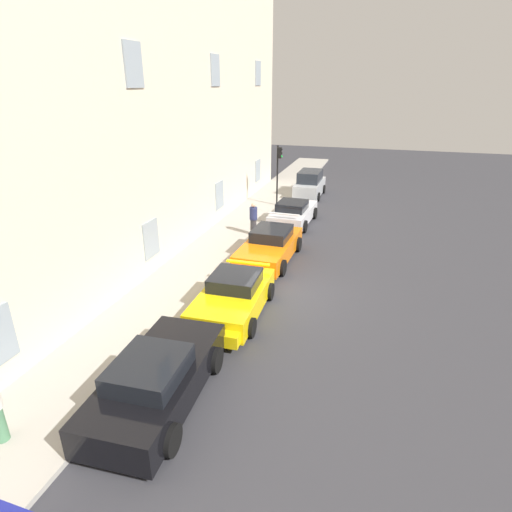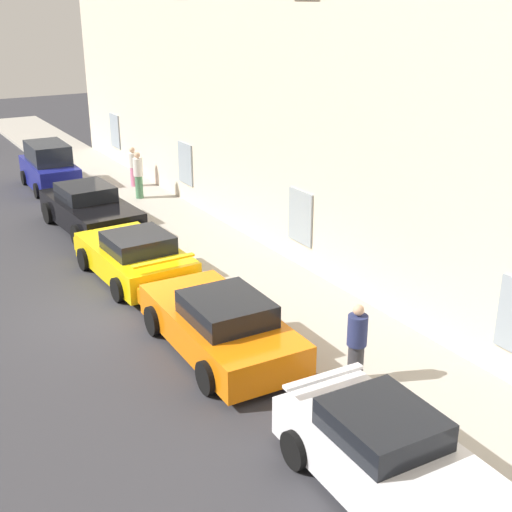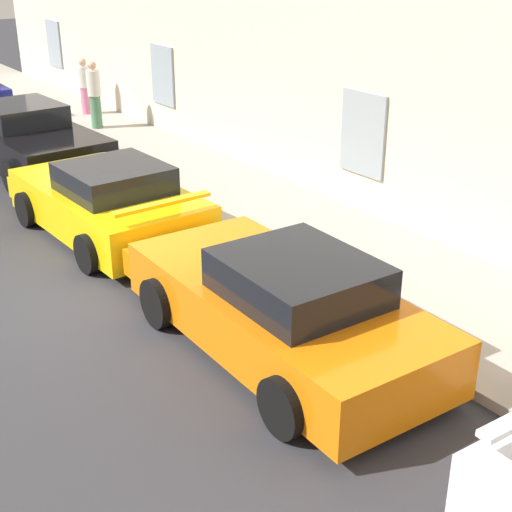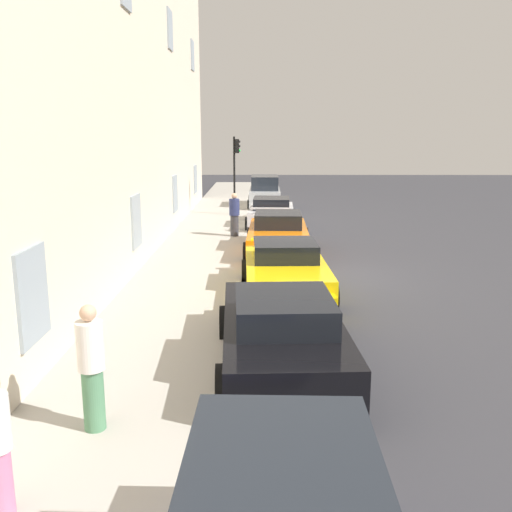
# 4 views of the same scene
# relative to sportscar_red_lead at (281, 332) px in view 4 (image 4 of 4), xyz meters

# --- Properties ---
(ground_plane) EXTENTS (80.00, 80.00, 0.00)m
(ground_plane) POSITION_rel_sportscar_red_lead_xyz_m (6.43, -1.40, -0.64)
(ground_plane) COLOR #333338
(sidewalk) EXTENTS (60.00, 3.05, 0.14)m
(sidewalk) POSITION_rel_sportscar_red_lead_xyz_m (6.43, 2.40, -0.57)
(sidewalk) COLOR #A8A399
(sidewalk) RESTS_ON ground
(building_facade) EXTENTS (37.23, 3.55, 13.90)m
(building_facade) POSITION_rel_sportscar_red_lead_xyz_m (6.43, 5.45, 6.33)
(building_facade) COLOR beige
(building_facade) RESTS_ON ground
(sportscar_red_lead) EXTENTS (5.14, 2.39, 1.45)m
(sportscar_red_lead) POSITION_rel_sportscar_red_lead_xyz_m (0.00, 0.00, 0.00)
(sportscar_red_lead) COLOR black
(sportscar_red_lead) RESTS_ON ground
(sportscar_yellow_flank) EXTENTS (4.54, 2.34, 1.34)m
(sportscar_yellow_flank) POSITION_rel_sportscar_red_lead_xyz_m (4.34, -0.29, -0.06)
(sportscar_yellow_flank) COLOR yellow
(sportscar_yellow_flank) RESTS_ON ground
(sportscar_white_middle) EXTENTS (5.08, 2.29, 1.39)m
(sportscar_white_middle) POSITION_rel_sportscar_red_lead_xyz_m (9.24, -0.23, -0.03)
(sportscar_white_middle) COLOR orange
(sportscar_white_middle) RESTS_ON ground
(sportscar_tail_end) EXTENTS (4.66, 2.24, 1.35)m
(sportscar_tail_end) POSITION_rel_sportscar_red_lead_xyz_m (15.06, -0.13, -0.05)
(sportscar_tail_end) COLOR white
(sportscar_tail_end) RESTS_ON ground
(hatchback_parked) EXTENTS (3.90, 1.85, 1.78)m
(hatchback_parked) POSITION_rel_sportscar_red_lead_xyz_m (21.36, 0.12, 0.16)
(hatchback_parked) COLOR #B2B7BC
(hatchback_parked) RESTS_ON ground
(traffic_light) EXTENTS (0.22, 0.36, 3.75)m
(traffic_light) POSITION_rel_sportscar_red_lead_xyz_m (17.98, 1.55, 2.05)
(traffic_light) COLOR black
(traffic_light) RESTS_ON sidewalk
(pedestrian_admiring) EXTENTS (0.42, 0.42, 1.67)m
(pedestrian_admiring) POSITION_rel_sportscar_red_lead_xyz_m (12.12, 1.36, 0.34)
(pedestrian_admiring) COLOR #333338
(pedestrian_admiring) RESTS_ON sidewalk
(pedestrian_strolling) EXTENTS (0.45, 0.45, 1.75)m
(pedestrian_strolling) POSITION_rel_sportscar_red_lead_xyz_m (-2.44, 2.60, 0.39)
(pedestrian_strolling) COLOR #4C7F59
(pedestrian_strolling) RESTS_ON sidewalk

